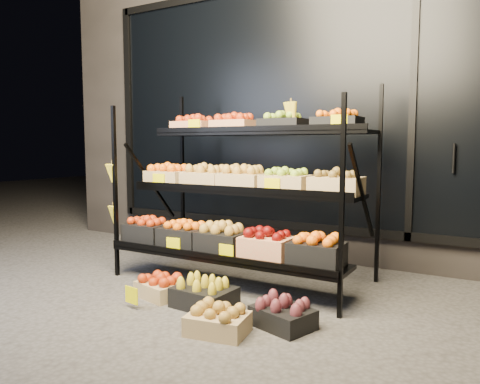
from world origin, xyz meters
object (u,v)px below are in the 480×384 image
Objects in this scene: floor_crate_midleft at (204,294)px; floor_crate_midright at (218,320)px; floor_crate_left at (160,286)px; display_rack at (238,189)px.

floor_crate_midleft reaches higher than floor_crate_midright.
floor_crate_midleft is at bearing 12.92° from floor_crate_left.
floor_crate_midright is at bearing -42.04° from floor_crate_midleft.
floor_crate_left is 0.89× the size of floor_crate_midleft.
display_rack is 1.00m from floor_crate_midleft.
floor_crate_midright is (0.48, -1.06, -0.70)m from display_rack.
display_rack is at bearing 104.96° from floor_crate_midright.
floor_crate_midleft is 1.10× the size of floor_crate_midright.
display_rack is 1.03m from floor_crate_left.
floor_crate_left is at bearing -111.96° from display_rack.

